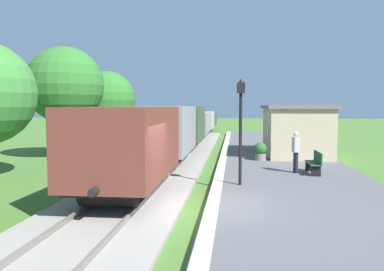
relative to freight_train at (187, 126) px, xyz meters
name	(u,v)px	position (x,y,z in m)	size (l,w,h in m)	color
ground_plane	(199,213)	(2.40, -16.50, -1.55)	(160.00, 160.00, 0.00)	#47702D
platform_slab	(315,212)	(5.60, -16.50, -1.43)	(6.00, 60.00, 0.25)	#565659
platform_edge_stripe	(213,204)	(2.80, -16.50, -1.30)	(0.36, 60.00, 0.01)	silver
track_ballast	(116,208)	(0.00, -16.50, -1.49)	(3.80, 60.00, 0.12)	gray
rail_near	(140,205)	(0.72, -16.50, -1.36)	(0.07, 60.00, 0.14)	slate
rail_far	(92,203)	(-0.72, -16.50, -1.36)	(0.07, 60.00, 0.14)	slate
freight_train	(187,126)	(0.00, 0.00, 0.00)	(2.50, 39.20, 2.72)	brown
station_hut	(295,130)	(6.80, -4.95, 0.10)	(3.50, 5.80, 2.78)	tan
bench_near_hut	(315,162)	(6.64, -11.15, -0.83)	(0.42, 1.50, 0.91)	#1E4C2D
bench_down_platform	(281,138)	(6.64, 0.22, -0.83)	(0.42, 1.50, 0.91)	#1E4C2D
person_waiting	(296,150)	(5.91, -10.98, -0.37)	(0.30, 0.42, 1.71)	black
potted_planter	(260,151)	(4.70, -7.47, -0.83)	(0.64, 0.64, 0.92)	slate
lamp_post_near	(241,112)	(3.60, -13.68, 1.25)	(0.28, 0.28, 3.70)	black
tree_trackside_far	(65,85)	(-6.19, -6.03, 2.60)	(4.35, 4.35, 6.34)	#4C3823
tree_field_left	(106,100)	(-5.51, -0.95, 1.83)	(4.04, 4.04, 5.41)	#4C3823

